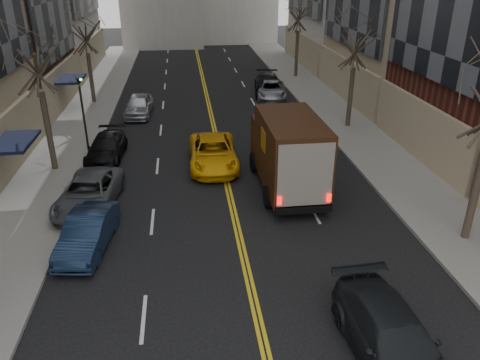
# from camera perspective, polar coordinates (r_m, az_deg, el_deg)

# --- Properties ---
(sidewalk_left) EXTENTS (4.00, 66.00, 0.15)m
(sidewalk_left) POSITION_cam_1_polar(r_m,az_deg,el_deg) (32.86, -19.25, 6.08)
(sidewalk_left) COLOR slate
(sidewalk_left) RESTS_ON ground
(sidewalk_right) EXTENTS (4.00, 66.00, 0.15)m
(sidewalk_right) POSITION_cam_1_polar(r_m,az_deg,el_deg) (33.90, 12.18, 7.48)
(sidewalk_right) COLOR slate
(sidewalk_right) RESTS_ON ground
(tree_lf_mid) EXTENTS (3.20, 3.20, 8.91)m
(tree_lf_mid) POSITION_cam_1_polar(r_m,az_deg,el_deg) (24.74, -24.00, 15.15)
(tree_lf_mid) COLOR #382D23
(tree_lf_mid) RESTS_ON sidewalk_left
(tree_lf_far) EXTENTS (3.20, 3.20, 8.12)m
(tree_lf_far) POSITION_cam_1_polar(r_m,az_deg,el_deg) (37.38, -18.53, 17.75)
(tree_lf_far) COLOR #382D23
(tree_lf_far) RESTS_ON sidewalk_left
(tree_rt_mid) EXTENTS (3.20, 3.20, 8.32)m
(tree_rt_mid) POSITION_cam_1_polar(r_m,az_deg,el_deg) (30.71, 14.08, 17.21)
(tree_rt_mid) COLOR #382D23
(tree_rt_mid) RESTS_ON sidewalk_right
(tree_rt_far) EXTENTS (3.20, 3.20, 9.11)m
(tree_rt_far) POSITION_cam_1_polar(r_m,az_deg,el_deg) (44.95, 7.24, 20.71)
(tree_rt_far) COLOR #382D23
(tree_rt_far) RESTS_ON sidewalk_right
(traffic_signal) EXTENTS (0.29, 0.26, 4.70)m
(traffic_signal) POSITION_cam_1_polar(r_m,az_deg,el_deg) (27.06, -18.65, 8.39)
(traffic_signal) COLOR black
(traffic_signal) RESTS_ON sidewalk_left
(ups_truck) EXTENTS (2.82, 6.76, 3.69)m
(ups_truck) POSITION_cam_1_polar(r_m,az_deg,el_deg) (22.09, 5.84, 3.35)
(ups_truck) COLOR black
(ups_truck) RESTS_ON ground
(observer_sedan) EXTENTS (2.33, 5.22, 1.49)m
(observer_sedan) POSITION_cam_1_polar(r_m,az_deg,el_deg) (13.90, 18.12, -18.03)
(observer_sedan) COLOR black
(observer_sedan) RESTS_ON ground
(taxi) EXTENTS (2.56, 5.40, 1.49)m
(taxi) POSITION_cam_1_polar(r_m,az_deg,el_deg) (25.02, -3.30, 3.35)
(taxi) COLOR #EFAA0A
(taxi) RESTS_ON ground
(pedestrian) EXTENTS (0.46, 0.69, 1.87)m
(pedestrian) POSITION_cam_1_polar(r_m,az_deg,el_deg) (20.18, 4.59, -1.64)
(pedestrian) COLOR black
(pedestrian) RESTS_ON ground
(parked_lf_b) EXTENTS (1.99, 4.32, 1.37)m
(parked_lf_b) POSITION_cam_1_polar(r_m,az_deg,el_deg) (18.69, -18.08, -6.11)
(parked_lf_b) COLOR #122039
(parked_lf_b) RESTS_ON ground
(parked_lf_c) EXTENTS (2.82, 5.19, 1.38)m
(parked_lf_c) POSITION_cam_1_polar(r_m,az_deg,el_deg) (21.75, -17.94, -1.53)
(parked_lf_c) COLOR #55585E
(parked_lf_c) RESTS_ON ground
(parked_lf_d) EXTENTS (2.08, 4.59, 1.30)m
(parked_lf_d) POSITION_cam_1_polar(r_m,az_deg,el_deg) (26.96, -15.97, 3.81)
(parked_lf_d) COLOR black
(parked_lf_d) RESTS_ON ground
(parked_lf_e) EXTENTS (2.05, 4.45, 1.48)m
(parked_lf_e) POSITION_cam_1_polar(r_m,az_deg,el_deg) (34.40, -12.24, 8.89)
(parked_lf_e) COLOR #B7BBC0
(parked_lf_e) RESTS_ON ground
(parked_rt_a) EXTENTS (1.63, 3.96, 1.28)m
(parked_rt_a) POSITION_cam_1_polar(r_m,az_deg,el_deg) (26.92, 8.56, 4.45)
(parked_rt_a) COLOR #44454B
(parked_rt_a) RESTS_ON ground
(parked_rt_b) EXTENTS (2.87, 5.15, 1.36)m
(parked_rt_b) POSITION_cam_1_polar(r_m,az_deg,el_deg) (38.21, 3.82, 10.89)
(parked_rt_b) COLOR #979A9E
(parked_rt_b) RESTS_ON ground
(parked_rt_c) EXTENTS (2.87, 5.56, 1.54)m
(parked_rt_c) POSITION_cam_1_polar(r_m,az_deg,el_deg) (39.62, 3.42, 11.54)
(parked_rt_c) COLOR black
(parked_rt_c) RESTS_ON ground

